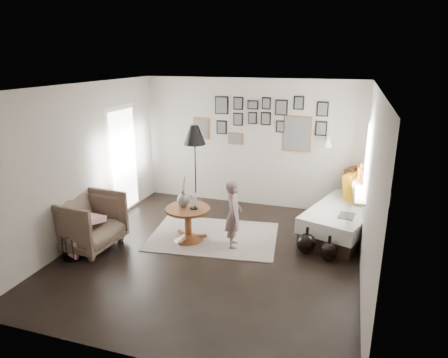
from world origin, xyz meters
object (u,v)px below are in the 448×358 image
(armchair, at_px, (87,221))
(magazine_basket, at_px, (73,247))
(vase, at_px, (183,198))
(demijohn_large, at_px, (307,244))
(pedestal_table, at_px, (188,225))
(demijohn_small, at_px, (329,251))
(floor_lamp, at_px, (195,138))
(child, at_px, (234,215))
(daybed, at_px, (347,211))

(armchair, distance_m, magazine_basket, 0.48)
(vase, height_order, demijohn_large, vase)
(pedestal_table, relative_size, demijohn_large, 1.65)
(pedestal_table, distance_m, vase, 0.49)
(armchair, bearing_deg, vase, -57.50)
(armchair, bearing_deg, demijohn_small, -75.13)
(vase, xyz_separation_m, magazine_basket, (-1.38, -1.15, -0.57))
(pedestal_table, height_order, floor_lamp, floor_lamp)
(armchair, xyz_separation_m, floor_lamp, (1.19, 1.79, 1.09))
(demijohn_small, distance_m, child, 1.58)
(daybed, xyz_separation_m, demijohn_small, (-0.22, -1.33, -0.19))
(pedestal_table, height_order, magazine_basket, pedestal_table)
(magazine_basket, relative_size, demijohn_large, 0.82)
(demijohn_large, xyz_separation_m, child, (-1.18, -0.09, 0.39))
(demijohn_small, bearing_deg, vase, 179.20)
(armchair, bearing_deg, pedestal_table, -59.45)
(pedestal_table, height_order, demijohn_large, pedestal_table)
(vase, bearing_deg, floor_lamp, 100.71)
(pedestal_table, distance_m, child, 0.84)
(magazine_basket, distance_m, child, 2.56)
(floor_lamp, xyz_separation_m, child, (1.07, -1.05, -0.98))
(vase, distance_m, floor_lamp, 1.32)
(magazine_basket, bearing_deg, daybed, 31.41)
(armchair, height_order, demijohn_large, armchair)
(vase, height_order, child, same)
(magazine_basket, bearing_deg, pedestal_table, 37.67)
(child, bearing_deg, vase, 75.46)
(pedestal_table, bearing_deg, child, 0.92)
(child, bearing_deg, floor_lamp, 31.44)
(demijohn_small, bearing_deg, pedestal_table, 179.67)
(demijohn_large, distance_m, child, 1.24)
(vase, relative_size, daybed, 0.23)
(pedestal_table, height_order, vase, vase)
(magazine_basket, distance_m, demijohn_large, 3.65)
(floor_lamp, bearing_deg, vase, -79.29)
(pedestal_table, xyz_separation_m, demijohn_small, (2.32, -0.01, -0.12))
(demijohn_large, xyz_separation_m, demijohn_small, (0.35, -0.12, -0.02))
(pedestal_table, bearing_deg, magazine_basket, -142.33)
(daybed, relative_size, child, 2.11)
(armchair, xyz_separation_m, magazine_basket, (0.00, -0.40, -0.27))
(vase, bearing_deg, magazine_basket, -140.27)
(floor_lamp, bearing_deg, demijohn_small, -22.55)
(child, bearing_deg, demijohn_large, -99.50)
(vase, relative_size, demijohn_small, 1.30)
(vase, distance_m, armchair, 1.60)
(pedestal_table, xyz_separation_m, vase, (-0.08, 0.02, 0.48))
(vase, xyz_separation_m, floor_lamp, (-0.20, 1.04, 0.79))
(armchair, distance_m, floor_lamp, 2.41)
(vase, distance_m, demijohn_small, 2.47)
(demijohn_large, bearing_deg, daybed, 64.81)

